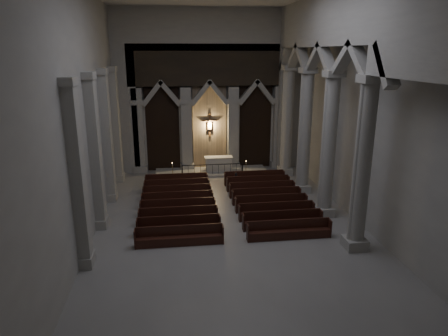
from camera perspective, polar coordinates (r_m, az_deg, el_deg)
name	(u,v)px	position (r m, az deg, el deg)	size (l,w,h in m)	color
room	(233,82)	(18.92, 1.24, 12.23)	(24.00, 24.10, 12.00)	gray
sanctuary_wall	(209,84)	(30.41, -2.09, 11.89)	(14.00, 0.77, 12.00)	#A8A59D
right_arcade	(335,74)	(21.68, 15.59, 12.77)	(1.00, 24.00, 12.00)	#A8A59D
left_pilasters	(102,146)	(23.06, -17.03, 2.96)	(0.60, 13.00, 8.03)	#A8A59D
sanctuary_step	(211,172)	(30.70, -1.80, -0.51)	(8.50, 2.60, 0.15)	#A8A59D
altar	(218,164)	(30.59, -0.80, 0.64)	(2.13, 0.85, 1.08)	beige
altar_rail	(212,168)	(29.78, -1.66, 0.01)	(4.61, 0.09, 0.90)	black
candle_stand_left	(173,176)	(28.93, -7.32, -1.09)	(0.23, 0.23, 1.34)	#B19036
candle_stand_right	(246,172)	(29.67, 3.15, -0.61)	(0.20, 0.20, 1.21)	#B19036
pews	(224,204)	(23.62, -0.01, -5.15)	(9.63, 9.01, 0.94)	black
worshipper	(236,181)	(26.99, 1.73, -1.81)	(0.41, 0.27, 1.12)	black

